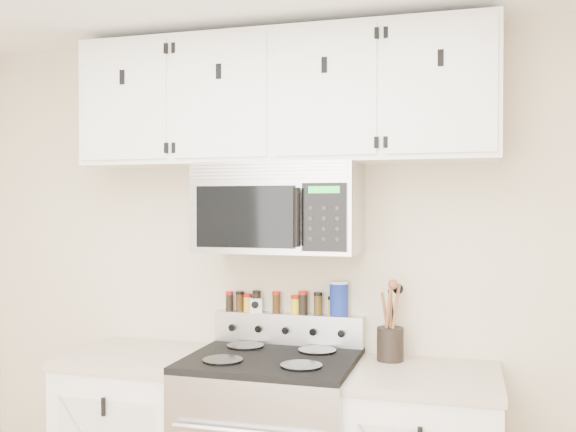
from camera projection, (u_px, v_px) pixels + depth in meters
name	position (u px, v px, depth m)	size (l,w,h in m)	color
back_wall	(290.00, 283.00, 3.24)	(3.50, 0.01, 2.50)	beige
microwave	(280.00, 208.00, 3.05)	(0.76, 0.44, 0.42)	#9E9EA3
upper_cabinets	(281.00, 99.00, 3.06)	(2.00, 0.35, 0.62)	white
utensil_crock	(390.00, 341.00, 2.97)	(0.12, 0.12, 0.36)	black
kitchen_timer	(257.00, 305.00, 3.25)	(0.06, 0.05, 0.07)	white
salt_canister	(339.00, 299.00, 3.13)	(0.09, 0.09, 0.17)	navy
spice_jar_0	(229.00, 301.00, 3.29)	(0.04, 0.04, 0.10)	black
spice_jar_1	(240.00, 301.00, 3.27)	(0.04, 0.04, 0.10)	#39200D
spice_jar_2	(248.00, 303.00, 3.26)	(0.04, 0.04, 0.09)	gold
spice_jar_3	(257.00, 301.00, 3.25)	(0.04, 0.04, 0.11)	black
spice_jar_4	(276.00, 302.00, 3.22)	(0.04, 0.04, 0.11)	#3A220E
spice_jar_5	(295.00, 305.00, 3.19)	(0.05, 0.05, 0.09)	yellow
spice_jar_6	(303.00, 303.00, 3.18)	(0.05, 0.05, 0.11)	black
spice_jar_7	(318.00, 304.00, 3.16)	(0.04, 0.04, 0.11)	#463310
spice_jar_8	(332.00, 306.00, 3.14)	(0.04, 0.04, 0.09)	gold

